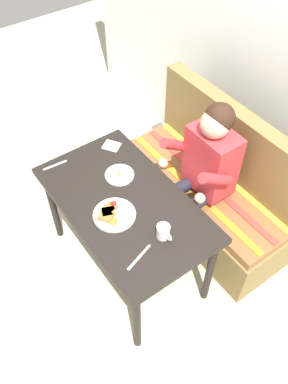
{
  "coord_description": "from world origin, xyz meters",
  "views": [
    {
      "loc": [
        1.38,
        -0.84,
        2.68
      ],
      "look_at": [
        0.0,
        0.15,
        0.72
      ],
      "focal_mm": 37.96,
      "sensor_mm": 36.0,
      "label": 1
    }
  ],
  "objects_px": {
    "coffee_mug": "(163,231)",
    "napkin": "(112,146)",
    "fork": "(55,165)",
    "knife": "(139,257)",
    "plate_eggs": "(119,175)",
    "plate_breakfast": "(113,214)",
    "couch": "(209,190)",
    "table": "(125,210)",
    "person": "(203,167)"
  },
  "relations": [
    {
      "from": "coffee_mug",
      "to": "napkin",
      "type": "distance_m",
      "value": 0.84
    },
    {
      "from": "coffee_mug",
      "to": "fork",
      "type": "distance_m",
      "value": 0.92
    },
    {
      "from": "coffee_mug",
      "to": "knife",
      "type": "relative_size",
      "value": 0.59
    },
    {
      "from": "plate_eggs",
      "to": "napkin",
      "type": "distance_m",
      "value": 0.29
    },
    {
      "from": "plate_breakfast",
      "to": "coffee_mug",
      "type": "distance_m",
      "value": 0.34
    },
    {
      "from": "plate_eggs",
      "to": "plate_breakfast",
      "type": "bearing_deg",
      "value": -40.17
    },
    {
      "from": "couch",
      "to": "napkin",
      "type": "xyz_separation_m",
      "value": [
        -0.47,
        -0.56,
        0.4
      ]
    },
    {
      "from": "plate_breakfast",
      "to": "knife",
      "type": "height_order",
      "value": "plate_breakfast"
    },
    {
      "from": "plate_breakfast",
      "to": "fork",
      "type": "xyz_separation_m",
      "value": [
        -0.59,
        -0.09,
        -0.01
      ]
    },
    {
      "from": "table",
      "to": "napkin",
      "type": "height_order",
      "value": "napkin"
    },
    {
      "from": "couch",
      "to": "person",
      "type": "bearing_deg",
      "value": -70.18
    },
    {
      "from": "table",
      "to": "person",
      "type": "bearing_deg",
      "value": 83.9
    },
    {
      "from": "fork",
      "to": "plate_breakfast",
      "type": "bearing_deg",
      "value": 13.48
    },
    {
      "from": "couch",
      "to": "knife",
      "type": "bearing_deg",
      "value": -67.39
    },
    {
      "from": "fork",
      "to": "table",
      "type": "bearing_deg",
      "value": 25.93
    },
    {
      "from": "person",
      "to": "fork",
      "type": "height_order",
      "value": "person"
    },
    {
      "from": "plate_eggs",
      "to": "coffee_mug",
      "type": "relative_size",
      "value": 1.63
    },
    {
      "from": "coffee_mug",
      "to": "plate_breakfast",
      "type": "bearing_deg",
      "value": -152.47
    },
    {
      "from": "napkin",
      "to": "fork",
      "type": "distance_m",
      "value": 0.42
    },
    {
      "from": "table",
      "to": "couch",
      "type": "height_order",
      "value": "couch"
    },
    {
      "from": "table",
      "to": "plate_breakfast",
      "type": "distance_m",
      "value": 0.16
    },
    {
      "from": "plate_eggs",
      "to": "coffee_mug",
      "type": "xyz_separation_m",
      "value": [
        0.55,
        -0.06,
        0.04
      ]
    },
    {
      "from": "plate_breakfast",
      "to": "napkin",
      "type": "bearing_deg",
      "value": 148.14
    },
    {
      "from": "table",
      "to": "napkin",
      "type": "bearing_deg",
      "value": 156.21
    },
    {
      "from": "table",
      "to": "knife",
      "type": "distance_m",
      "value": 0.42
    },
    {
      "from": "plate_eggs",
      "to": "fork",
      "type": "relative_size",
      "value": 1.13
    },
    {
      "from": "plate_eggs",
      "to": "knife",
      "type": "distance_m",
      "value": 0.64
    },
    {
      "from": "fork",
      "to": "napkin",
      "type": "bearing_deg",
      "value": 86.57
    },
    {
      "from": "table",
      "to": "couch",
      "type": "bearing_deg",
      "value": 90.0
    },
    {
      "from": "fork",
      "to": "knife",
      "type": "height_order",
      "value": "same"
    },
    {
      "from": "fork",
      "to": "couch",
      "type": "bearing_deg",
      "value": 66.02
    },
    {
      "from": "plate_eggs",
      "to": "couch",
      "type": "bearing_deg",
      "value": 73.15
    },
    {
      "from": "couch",
      "to": "knife",
      "type": "relative_size",
      "value": 7.2
    },
    {
      "from": "plate_eggs",
      "to": "fork",
      "type": "xyz_separation_m",
      "value": [
        -0.33,
        -0.3,
        -0.01
      ]
    },
    {
      "from": "couch",
      "to": "knife",
      "type": "distance_m",
      "value": 1.08
    },
    {
      "from": "couch",
      "to": "fork",
      "type": "relative_size",
      "value": 8.47
    },
    {
      "from": "napkin",
      "to": "couch",
      "type": "bearing_deg",
      "value": 49.5
    },
    {
      "from": "table",
      "to": "fork",
      "type": "relative_size",
      "value": 7.06
    },
    {
      "from": "plate_breakfast",
      "to": "couch",
      "type": "bearing_deg",
      "value": 93.3
    },
    {
      "from": "couch",
      "to": "plate_eggs",
      "type": "distance_m",
      "value": 0.81
    },
    {
      "from": "napkin",
      "to": "fork",
      "type": "relative_size",
      "value": 0.68
    },
    {
      "from": "coffee_mug",
      "to": "knife",
      "type": "distance_m",
      "value": 0.21
    },
    {
      "from": "plate_eggs",
      "to": "napkin",
      "type": "xyz_separation_m",
      "value": [
        -0.27,
        0.11,
        -0.01
      ]
    },
    {
      "from": "plate_eggs",
      "to": "napkin",
      "type": "relative_size",
      "value": 1.66
    },
    {
      "from": "plate_breakfast",
      "to": "coffee_mug",
      "type": "relative_size",
      "value": 2.21
    },
    {
      "from": "couch",
      "to": "napkin",
      "type": "relative_size",
      "value": 12.43
    },
    {
      "from": "plate_breakfast",
      "to": "coffee_mug",
      "type": "height_order",
      "value": "coffee_mug"
    },
    {
      "from": "table",
      "to": "coffee_mug",
      "type": "xyz_separation_m",
      "value": [
        0.35,
        0.04,
        0.13
      ]
    },
    {
      "from": "table",
      "to": "fork",
      "type": "xyz_separation_m",
      "value": [
        -0.53,
        -0.21,
        0.08
      ]
    },
    {
      "from": "person",
      "to": "plate_breakfast",
      "type": "distance_m",
      "value": 0.71
    }
  ]
}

